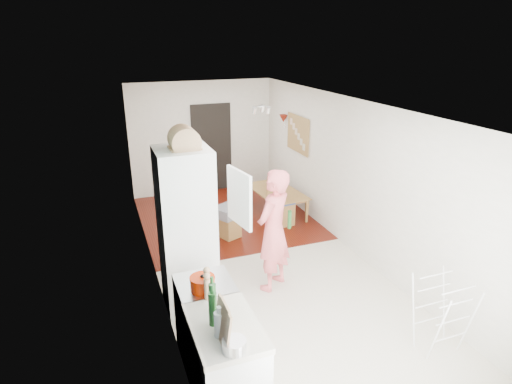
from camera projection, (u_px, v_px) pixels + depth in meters
room_shell at (258, 187)px, 6.46m from camera, size 3.20×7.00×2.50m
floor at (258, 260)px, 6.89m from camera, size 3.20×7.00×0.01m
wood_floor_overlay at (225, 217)px, 8.52m from camera, size 3.20×3.30×0.01m
sage_wall_panel at (175, 213)px, 3.97m from camera, size 0.02×3.00×1.30m
tile_splashback at (193, 310)px, 3.73m from camera, size 0.02×1.90×0.50m
doorway_recess at (212, 148)px, 9.67m from camera, size 0.90×0.04×2.00m
base_cabinet at (226, 367)px, 4.08m from camera, size 0.60×0.90×0.86m
worktop at (225, 327)px, 3.92m from camera, size 0.62×0.92×0.06m
range_cooker at (206, 320)px, 4.73m from camera, size 0.60×0.60×0.88m
cooker_top at (205, 284)px, 4.57m from camera, size 0.60×0.60×0.04m
fridge_housing at (187, 231)px, 5.42m from camera, size 0.66×0.66×2.15m
fridge_door at (239, 198)px, 5.19m from camera, size 0.14×0.56×0.70m
fridge_interior at (209, 193)px, 5.36m from camera, size 0.02×0.52×0.66m
pinboard at (298, 134)px, 8.55m from camera, size 0.03×0.90×0.70m
pinboard_frame at (298, 134)px, 8.55m from camera, size 0.00×0.94×0.74m
wall_sconce at (283, 118)px, 9.04m from camera, size 0.18×0.18×0.16m
person at (274, 220)px, 5.83m from camera, size 0.90×0.85×2.07m
dining_table at (278, 204)px, 8.61m from camera, size 0.76×1.25×0.42m
dining_chair at (281, 201)px, 8.04m from camera, size 0.44×0.44×0.94m
stool at (230, 227)px, 7.60m from camera, size 0.41×0.41×0.41m
grey_drape at (227, 212)px, 7.49m from camera, size 0.54×0.54×0.18m
drying_rack at (441, 315)px, 4.80m from camera, size 0.46×0.42×0.90m
bread_bin at (184, 141)px, 5.01m from camera, size 0.37×0.35×0.19m
red_casserole at (203, 284)px, 4.41m from camera, size 0.31×0.31×0.15m
steel_pan at (234, 346)px, 3.57m from camera, size 0.22×0.22×0.10m
held_bottle at (289, 219)px, 5.69m from camera, size 0.05×0.05×0.25m
bottle_a at (213, 309)px, 3.85m from camera, size 0.09×0.09×0.34m
bottle_b at (213, 298)px, 4.03m from camera, size 0.07×0.07×0.31m
bottle_c at (220, 324)px, 3.72m from camera, size 0.10×0.10×0.24m
pepper_mill_front at (207, 289)px, 4.25m from camera, size 0.06×0.06×0.23m
pepper_mill_back at (207, 284)px, 4.32m from camera, size 0.08×0.08×0.25m
chopping_boards at (223, 323)px, 3.63m from camera, size 0.12×0.27×0.37m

